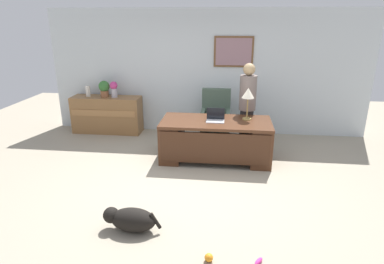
% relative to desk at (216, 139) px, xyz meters
% --- Properties ---
extents(ground_plane, '(12.00, 12.00, 0.00)m').
position_rel_desk_xyz_m(ground_plane, '(-0.30, -0.94, -0.41)').
color(ground_plane, '#9E937F').
extents(back_wall, '(7.00, 0.16, 2.70)m').
position_rel_desk_xyz_m(back_wall, '(-0.29, 1.66, 0.94)').
color(back_wall, silver).
rests_on(back_wall, ground_plane).
extents(desk, '(1.97, 0.92, 0.75)m').
position_rel_desk_xyz_m(desk, '(0.00, 0.00, 0.00)').
color(desk, '#4C2B19').
rests_on(desk, ground_plane).
extents(credenza, '(1.54, 0.50, 0.82)m').
position_rel_desk_xyz_m(credenza, '(-2.53, 1.31, 0.00)').
color(credenza, olive).
rests_on(credenza, ground_plane).
extents(armchair, '(0.60, 0.59, 1.09)m').
position_rel_desk_xyz_m(armchair, '(-0.05, 1.03, 0.08)').
color(armchair, '#475B4C').
rests_on(armchair, ground_plane).
extents(person_standing, '(0.32, 0.32, 1.70)m').
position_rel_desk_xyz_m(person_standing, '(0.57, 0.61, 0.47)').
color(person_standing, '#262323').
rests_on(person_standing, ground_plane).
extents(dog_lying, '(0.74, 0.33, 0.30)m').
position_rel_desk_xyz_m(dog_lying, '(-0.93, -2.28, -0.25)').
color(dog_lying, black).
rests_on(dog_lying, ground_plane).
extents(laptop, '(0.32, 0.22, 0.22)m').
position_rel_desk_xyz_m(laptop, '(-0.01, 0.02, 0.39)').
color(laptop, '#B2B5BA').
rests_on(laptop, desk).
extents(desk_lamp, '(0.22, 0.22, 0.58)m').
position_rel_desk_xyz_m(desk_lamp, '(0.55, 0.18, 0.79)').
color(desk_lamp, '#9E8447').
rests_on(desk_lamp, desk).
extents(vase_with_flowers, '(0.17, 0.17, 0.35)m').
position_rel_desk_xyz_m(vase_with_flowers, '(-2.32, 1.31, 0.60)').
color(vase_with_flowers, '#ACA8B6').
rests_on(vase_with_flowers, credenza).
extents(vase_empty, '(0.10, 0.10, 0.24)m').
position_rel_desk_xyz_m(vase_empty, '(-2.93, 1.31, 0.53)').
color(vase_empty, silver).
rests_on(vase_empty, credenza).
extents(potted_plant, '(0.24, 0.24, 0.36)m').
position_rel_desk_xyz_m(potted_plant, '(-2.54, 1.31, 0.61)').
color(potted_plant, brown).
rests_on(potted_plant, credenza).
extents(dog_toy_ball, '(0.09, 0.09, 0.09)m').
position_rel_desk_xyz_m(dog_toy_ball, '(0.07, -2.72, -0.36)').
color(dog_toy_ball, orange).
rests_on(dog_toy_ball, ground_plane).
extents(dog_toy_bone, '(0.12, 0.15, 0.05)m').
position_rel_desk_xyz_m(dog_toy_bone, '(0.60, -2.69, -0.39)').
color(dog_toy_bone, '#D8338C').
rests_on(dog_toy_bone, ground_plane).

